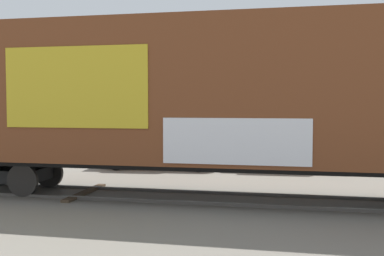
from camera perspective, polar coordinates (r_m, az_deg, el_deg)
name	(u,v)px	position (r m, az deg, el deg)	size (l,w,h in m)	color
ground_plane	(181,198)	(12.61, -1.38, -8.83)	(260.00, 260.00, 0.00)	slate
track	(254,199)	(12.34, 7.85, -8.93)	(60.02, 3.81, 0.08)	#4C4742
freight_car	(213,94)	(12.19, 2.70, 4.26)	(17.45, 3.46, 5.03)	brown
hillside	(259,89)	(87.33, 8.43, 4.85)	(126.76, 36.25, 14.85)	slate
parked_car_silver	(160,148)	(18.31, -4.02, -2.51)	(4.82, 2.05, 1.64)	#B7BABF
parked_car_tan	(295,147)	(18.24, 12.86, -2.33)	(4.71, 1.94, 1.80)	#9E8966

